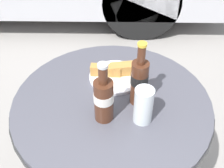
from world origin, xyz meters
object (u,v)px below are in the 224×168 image
bistro_table (112,124)px  cola_bottle_right (104,98)px  drinking_glass (143,107)px  lunch_plate_near (117,73)px  cola_bottle_left (139,81)px

bistro_table → cola_bottle_right: bearing=-106.9°
drinking_glass → lunch_plate_near: drinking_glass is taller
cola_bottle_left → cola_bottle_right: 0.15m
drinking_glass → cola_bottle_right: bearing=176.4°
drinking_glass → lunch_plate_near: 0.25m
cola_bottle_left → drinking_glass: bearing=-83.3°
cola_bottle_right → lunch_plate_near: bearing=79.2°
drinking_glass → lunch_plate_near: size_ratio=0.62×
cola_bottle_right → lunch_plate_near: cola_bottle_right is taller
bistro_table → lunch_plate_near: size_ratio=3.38×
bistro_table → cola_bottle_right: cola_bottle_right is taller
bistro_table → lunch_plate_near: 0.21m
cola_bottle_left → bistro_table: bearing=178.6°
drinking_glass → lunch_plate_near: bearing=111.4°
cola_bottle_left → lunch_plate_near: 0.18m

